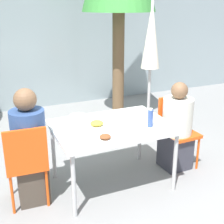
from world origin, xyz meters
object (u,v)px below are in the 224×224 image
(person_left, at_px, (30,150))
(bottle, at_px, (150,118))
(chair_right, at_px, (176,126))
(closed_umbrella, at_px, (151,45))
(person_right, at_px, (177,129))
(chair_left, at_px, (26,160))
(drinking_cup, at_px, (138,115))
(salad_bowl, at_px, (78,118))

(person_left, xyz_separation_m, bottle, (1.24, -0.25, 0.24))
(chair_right, xyz_separation_m, closed_umbrella, (0.15, 0.94, 0.87))
(person_left, relative_size, chair_right, 1.39)
(person_left, relative_size, bottle, 5.90)
(bottle, bearing_deg, closed_umbrella, 60.23)
(person_right, distance_m, bottle, 0.66)
(chair_left, relative_size, drinking_cup, 9.04)
(chair_right, height_order, bottle, bottle)
(person_left, relative_size, closed_umbrella, 0.60)
(drinking_cup, bearing_deg, bottle, -87.83)
(salad_bowl, bearing_deg, closed_umbrella, 29.08)
(chair_right, xyz_separation_m, salad_bowl, (-1.22, 0.18, 0.23))
(chair_right, relative_size, bottle, 4.26)
(closed_umbrella, xyz_separation_m, drinking_cup, (-0.73, -1.01, -0.62))
(chair_right, distance_m, drinking_cup, 0.64)
(chair_right, bearing_deg, person_right, 57.98)
(person_right, height_order, salad_bowl, person_right)
(bottle, bearing_deg, drinking_cup, 92.17)
(chair_right, bearing_deg, closed_umbrella, -101.30)
(chair_left, bearing_deg, drinking_cup, 6.67)
(person_left, bearing_deg, chair_right, 5.30)
(drinking_cup, bearing_deg, closed_umbrella, 53.97)
(closed_umbrella, relative_size, bottle, 9.76)
(person_left, xyz_separation_m, drinking_cup, (1.23, 0.00, 0.19))
(person_right, relative_size, drinking_cup, 11.33)
(chair_right, xyz_separation_m, bottle, (-0.57, -0.32, 0.30))
(bottle, height_order, salad_bowl, bottle)
(closed_umbrella, bearing_deg, drinking_cup, -126.03)
(chair_right, distance_m, closed_umbrella, 1.29)
(person_right, distance_m, closed_umbrella, 1.36)
(chair_left, relative_size, closed_umbrella, 0.44)
(bottle, xyz_separation_m, drinking_cup, (-0.01, 0.26, -0.05))
(chair_right, bearing_deg, drinking_cup, 4.25)
(chair_left, height_order, person_right, person_right)
(chair_right, relative_size, person_right, 0.80)
(person_left, distance_m, bottle, 1.29)
(person_left, distance_m, person_right, 1.76)
(person_left, height_order, chair_right, person_left)
(chair_right, relative_size, drinking_cup, 9.04)
(person_right, height_order, closed_umbrella, closed_umbrella)
(bottle, bearing_deg, person_right, 24.61)
(bottle, distance_m, drinking_cup, 0.26)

